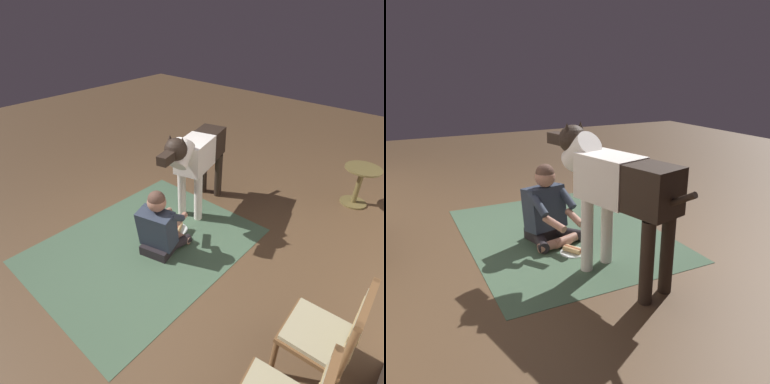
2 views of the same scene
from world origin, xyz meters
The scene contains 5 objects.
ground_plane centered at (0.00, 0.00, 0.00)m, with size 14.27×14.27×0.00m, color brown.
area_rug centered at (0.04, 0.03, 0.00)m, with size 2.50×1.99×0.01m, color #405A42.
person_sitting_on_floor centered at (-0.04, 0.23, 0.33)m, with size 0.68×0.58×0.81m.
large_dog centered at (-0.96, 0.00, 0.82)m, with size 1.58×0.57×1.27m.
hot_dog_on_plate centered at (-0.44, 0.13, 0.02)m, with size 0.25×0.25×0.06m.
Camera 2 is at (-3.59, 1.63, 1.73)m, focal length 36.97 mm.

